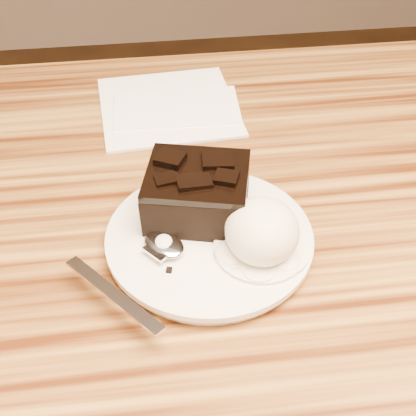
{
  "coord_description": "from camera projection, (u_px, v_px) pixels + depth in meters",
  "views": [
    {
      "loc": [
        -0.09,
        -0.36,
        1.14
      ],
      "look_at": [
        -0.04,
        0.02,
        0.79
      ],
      "focal_mm": 49.27,
      "sensor_mm": 36.0,
      "label": 1
    }
  ],
  "objects": [
    {
      "name": "spoon",
      "position": [
        164.0,
        246.0,
        0.51
      ],
      "size": [
        0.13,
        0.15,
        0.01
      ],
      "primitive_type": null,
      "rotation": [
        0.0,
        0.0,
        0.7
      ],
      "color": "silver",
      "rests_on": "plate"
    },
    {
      "name": "crumb_b",
      "position": [
        242.0,
        251.0,
        0.51
      ],
      "size": [
        0.01,
        0.01,
        0.0
      ],
      "primitive_type": "cube",
      "rotation": [
        0.0,
        0.0,
        0.4
      ],
      "color": "black",
      "rests_on": "plate"
    },
    {
      "name": "melt_puddle",
      "position": [
        260.0,
        248.0,
        0.51
      ],
      "size": [
        0.09,
        0.09,
        0.0
      ],
      "primitive_type": "cylinder",
      "color": "white",
      "rests_on": "plate"
    },
    {
      "name": "plate",
      "position": [
        209.0,
        240.0,
        0.54
      ],
      "size": [
        0.19,
        0.19,
        0.02
      ],
      "primitive_type": "cylinder",
      "color": "silver",
      "rests_on": "dining_table"
    },
    {
      "name": "crumb_a",
      "position": [
        235.0,
        219.0,
        0.54
      ],
      "size": [
        0.01,
        0.01,
        0.0
      ],
      "primitive_type": "cube",
      "rotation": [
        0.0,
        0.0,
        1.23
      ],
      "color": "black",
      "rests_on": "plate"
    },
    {
      "name": "crumb_d",
      "position": [
        169.0,
        270.0,
        0.49
      ],
      "size": [
        0.01,
        0.01,
        0.0
      ],
      "primitive_type": "cube",
      "rotation": [
        0.0,
        0.0,
        1.32
      ],
      "color": "black",
      "rests_on": "plate"
    },
    {
      "name": "ice_cream_scoop",
      "position": [
        262.0,
        231.0,
        0.5
      ],
      "size": [
        0.07,
        0.07,
        0.06
      ],
      "primitive_type": "ellipsoid",
      "color": "white",
      "rests_on": "plate"
    },
    {
      "name": "brownie",
      "position": [
        197.0,
        195.0,
        0.54
      ],
      "size": [
        0.11,
        0.1,
        0.04
      ],
      "primitive_type": "cube",
      "rotation": [
        0.0,
        0.0,
        -0.24
      ],
      "color": "black",
      "rests_on": "plate"
    },
    {
      "name": "napkin",
      "position": [
        168.0,
        105.0,
        0.72
      ],
      "size": [
        0.18,
        0.18,
        0.01
      ],
      "primitive_type": "cube",
      "rotation": [
        0.0,
        0.0,
        0.07
      ],
      "color": "white",
      "rests_on": "dining_table"
    },
    {
      "name": "crumb_c",
      "position": [
        240.0,
        258.0,
        0.51
      ],
      "size": [
        0.0,
        0.01,
        0.0
      ],
      "primitive_type": "cube",
      "rotation": [
        0.0,
        0.0,
        1.52
      ],
      "color": "black",
      "rests_on": "plate"
    }
  ]
}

